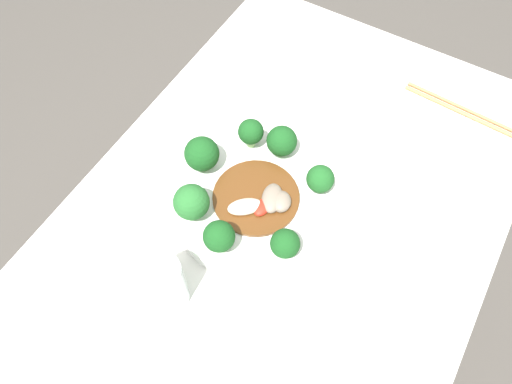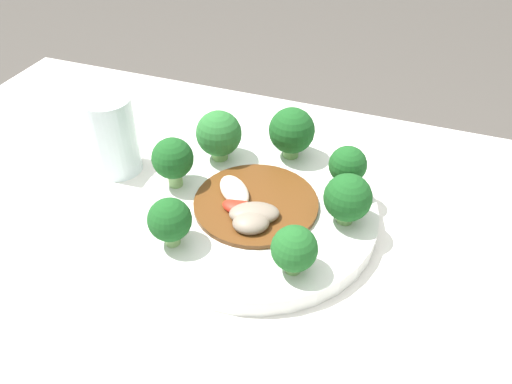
% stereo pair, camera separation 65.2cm
% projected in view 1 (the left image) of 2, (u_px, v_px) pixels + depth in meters
% --- Properties ---
extents(ground_plane, '(8.00, 8.00, 0.00)m').
position_uv_depth(ground_plane, '(268.00, 336.00, 1.47)').
color(ground_plane, '#4C4742').
extents(table, '(1.05, 0.68, 0.73)m').
position_uv_depth(table, '(272.00, 295.00, 1.16)').
color(table, silver).
rests_on(table, ground_plane).
extents(plate, '(0.29, 0.29, 0.02)m').
position_uv_depth(plate, '(256.00, 201.00, 0.85)').
color(plate, white).
rests_on(plate, table).
extents(broccoli_southwest, '(0.05, 0.05, 0.06)m').
position_uv_depth(broccoli_southwest, '(285.00, 244.00, 0.76)').
color(broccoli_southwest, '#89B76B').
rests_on(broccoli_southwest, plate).
extents(broccoli_southeast, '(0.05, 0.05, 0.05)m').
position_uv_depth(broccoli_southeast, '(320.00, 179.00, 0.82)').
color(broccoli_southeast, '#70A356').
rests_on(broccoli_southeast, plate).
extents(broccoli_north, '(0.06, 0.06, 0.07)m').
position_uv_depth(broccoli_north, '(202.00, 154.00, 0.84)').
color(broccoli_north, '#70A356').
rests_on(broccoli_north, plate).
extents(broccoli_east, '(0.05, 0.05, 0.06)m').
position_uv_depth(broccoli_east, '(282.00, 141.00, 0.86)').
color(broccoli_east, '#70A356').
rests_on(broccoli_east, plate).
extents(broccoli_northwest, '(0.06, 0.06, 0.07)m').
position_uv_depth(broccoli_northwest, '(191.00, 202.00, 0.79)').
color(broccoli_northwest, '#7AAD5B').
rests_on(broccoli_northwest, plate).
extents(broccoli_west, '(0.05, 0.05, 0.07)m').
position_uv_depth(broccoli_west, '(219.00, 237.00, 0.76)').
color(broccoli_west, '#89B76B').
rests_on(broccoli_west, plate).
extents(broccoli_northeast, '(0.05, 0.05, 0.06)m').
position_uv_depth(broccoli_northeast, '(251.00, 132.00, 0.87)').
color(broccoli_northeast, '#89B76B').
rests_on(broccoli_northeast, plate).
extents(stirfry_center, '(0.15, 0.15, 0.02)m').
position_uv_depth(stirfry_center, '(260.00, 199.00, 0.83)').
color(stirfry_center, '#5B3314').
rests_on(stirfry_center, plate).
extents(drinking_glass, '(0.06, 0.06, 0.11)m').
position_uv_depth(drinking_glass, '(165.00, 285.00, 0.73)').
color(drinking_glass, silver).
rests_on(drinking_glass, table).
extents(chopsticks, '(0.03, 0.22, 0.01)m').
position_uv_depth(chopsticks, '(459.00, 109.00, 0.96)').
color(chopsticks, '#AD7F4C').
rests_on(chopsticks, table).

